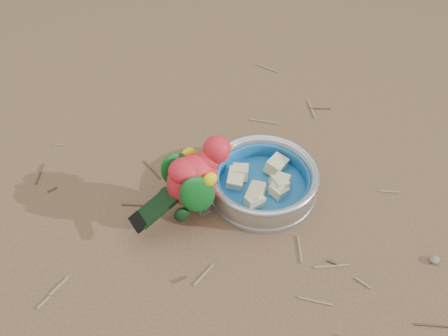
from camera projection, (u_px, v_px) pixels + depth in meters
ground at (240, 231)px, 0.96m from camera, size 60.00×60.00×0.00m
food_bowl at (262, 189)px, 1.02m from camera, size 0.22×0.22×0.02m
bowl_wall at (263, 179)px, 1.00m from camera, size 0.22×0.22×0.04m
fruit_wedges at (263, 181)px, 1.01m from camera, size 0.13×0.13×0.03m
lory_parrot at (194, 184)px, 0.94m from camera, size 0.21×0.11×0.16m
ground_debris at (233, 206)px, 1.00m from camera, size 0.90×0.80×0.01m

